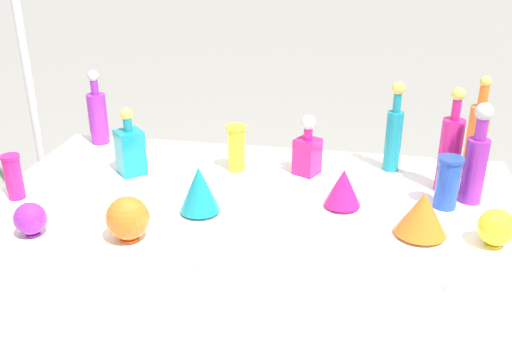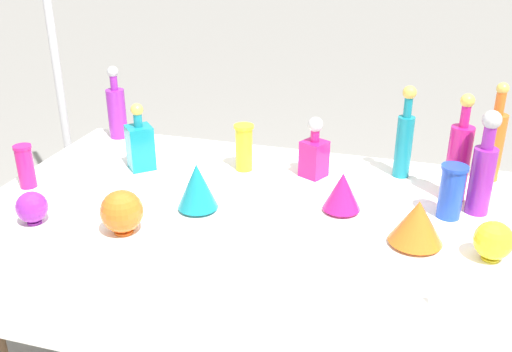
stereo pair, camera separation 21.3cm
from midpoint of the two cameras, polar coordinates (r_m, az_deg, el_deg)
display_table at (r=2.16m, az=-3.04°, el=-4.35°), size 2.02×1.12×0.76m
tall_bottle_0 at (r=2.82m, az=-17.68°, el=5.84°), size 0.09×0.09×0.35m
tall_bottle_1 at (r=2.21m, az=18.61°, el=1.43°), size 0.08×0.08×0.39m
tall_bottle_2 at (r=2.52m, az=19.03°, el=4.02°), size 0.08×0.08×0.41m
tall_bottle_3 at (r=2.42m, az=11.20°, el=4.18°), size 0.07×0.07×0.39m
tall_bottle_4 at (r=2.28m, az=16.35°, el=2.41°), size 0.09×0.09×0.41m
square_decanter_0 at (r=2.36m, az=2.60°, el=2.50°), size 0.12×0.12×0.26m
square_decanter_1 at (r=2.44m, az=-14.95°, el=2.57°), size 0.14×0.14×0.29m
slender_vase_0 at (r=2.39m, az=-4.52°, el=2.89°), size 0.08×0.08×0.20m
slender_vase_1 at (r=2.38m, az=-25.50°, el=-0.00°), size 0.07×0.07×0.18m
slender_vase_2 at (r=2.15m, az=16.02°, el=-0.56°), size 0.09×0.09×0.20m
fluted_vase_0 at (r=2.09m, az=5.86°, el=-1.23°), size 0.14×0.14×0.15m
fluted_vase_1 at (r=1.95m, az=13.34°, el=-3.74°), size 0.18×0.18×0.16m
fluted_vase_2 at (r=2.06m, az=-8.65°, el=-1.37°), size 0.15×0.15×0.18m
round_bowl_0 at (r=2.09m, az=-24.42°, el=-4.00°), size 0.11×0.11×0.12m
round_bowl_1 at (r=1.94m, az=-15.81°, el=-4.17°), size 0.15×0.15×0.15m
round_bowl_2 at (r=1.96m, az=20.10°, el=-4.93°), size 0.12×0.12×0.13m
price_tag_left at (r=1.72m, az=15.97°, el=-10.48°), size 0.05×0.03×0.04m
price_tag_center at (r=1.76m, az=-9.02°, el=-8.85°), size 0.05×0.02×0.04m
price_tag_right at (r=1.83m, az=-15.01°, el=-8.11°), size 0.06×0.03×0.05m
cardboard_box_behind_left at (r=3.38m, az=6.00°, el=-4.04°), size 0.50×0.46×0.36m
canopy_pole at (r=3.23m, az=-23.85°, el=10.35°), size 0.18×0.18×2.67m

